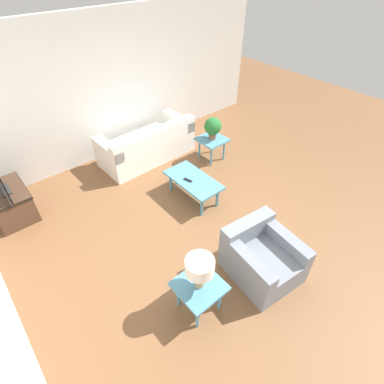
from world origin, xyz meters
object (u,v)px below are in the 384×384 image
at_px(coffee_table, 193,181).
at_px(side_table_lamp, 199,288).
at_px(sofa, 148,146).
at_px(armchair, 261,257).
at_px(potted_plant, 213,127).
at_px(tv_stand_chest, 11,202).
at_px(table_lamp, 200,268).
at_px(side_table_plant, 212,142).

distance_m(coffee_table, side_table_lamp, 2.09).
bearing_deg(sofa, armchair, 81.28).
bearing_deg(coffee_table, potted_plant, -57.29).
relative_size(sofa, potted_plant, 4.31).
height_order(sofa, side_table_lamp, sofa).
bearing_deg(tv_stand_chest, table_lamp, -158.66).
height_order(armchair, coffee_table, armchair).
height_order(sofa, potted_plant, potted_plant).
distance_m(sofa, coffee_table, 1.58).
xyz_separation_m(armchair, tv_stand_chest, (3.35, 2.25, -0.02)).
bearing_deg(table_lamp, armchair, -97.40).
distance_m(sofa, side_table_lamp, 3.50).
bearing_deg(tv_stand_chest, side_table_lamp, -158.66).
bearing_deg(table_lamp, coffee_table, -38.45).
relative_size(sofa, side_table_lamp, 3.64).
bearing_deg(side_table_plant, armchair, 150.40).
distance_m(side_table_plant, table_lamp, 3.37).
bearing_deg(potted_plant, tv_stand_chest, 76.42).
relative_size(armchair, tv_stand_chest, 1.16).
bearing_deg(side_table_lamp, coffee_table, -38.45).
height_order(coffee_table, side_table_plant, side_table_plant).
relative_size(coffee_table, side_table_lamp, 1.95).
xyz_separation_m(side_table_lamp, table_lamp, (0.00, -0.00, 0.41)).
relative_size(coffee_table, tv_stand_chest, 1.21).
xyz_separation_m(tv_stand_chest, table_lamp, (-3.22, -1.26, 0.54)).
distance_m(sofa, potted_plant, 1.39).
relative_size(sofa, armchair, 1.94).
xyz_separation_m(side_table_plant, table_lamp, (-2.34, 2.39, 0.41)).
relative_size(armchair, coffee_table, 0.96).
height_order(side_table_lamp, table_lamp, table_lamp).
bearing_deg(armchair, coffee_table, 86.99).
bearing_deg(coffee_table, side_table_plant, -57.29).
xyz_separation_m(side_table_plant, potted_plant, (0.00, 0.00, 0.33)).
height_order(armchair, side_table_plant, armchair).
height_order(armchair, tv_stand_chest, armchair).
relative_size(armchair, table_lamp, 2.17).
distance_m(armchair, table_lamp, 1.13).
bearing_deg(potted_plant, coffee_table, 122.71).
bearing_deg(tv_stand_chest, coffee_table, -121.83).
xyz_separation_m(side_table_plant, tv_stand_chest, (0.88, 3.65, -0.13)).
xyz_separation_m(sofa, tv_stand_chest, (0.02, 2.66, -0.02)).
relative_size(armchair, side_table_plant, 1.88).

